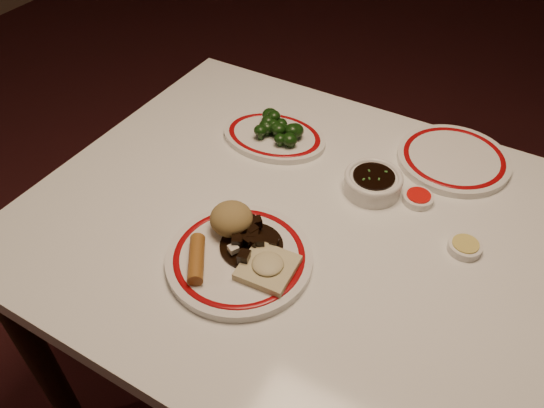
{
  "coord_description": "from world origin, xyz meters",
  "views": [
    {
      "loc": [
        0.27,
        -0.68,
        1.51
      ],
      "look_at": [
        -0.1,
        -0.04,
        0.8
      ],
      "focal_mm": 35.0,
      "sensor_mm": 36.0,
      "label": 1
    }
  ],
  "objects": [
    {
      "name": "mustard_dish",
      "position": [
        0.25,
        0.08,
        0.76
      ],
      "size": [
        0.06,
        0.06,
        0.02
      ],
      "color": "white",
      "rests_on": "dining_table"
    },
    {
      "name": "ground",
      "position": [
        0.0,
        0.0,
        0.0
      ],
      "size": [
        7.0,
        7.0,
        0.0
      ],
      "primitive_type": "plane",
      "color": "black",
      "rests_on": "ground"
    },
    {
      "name": "broccoli_pile",
      "position": [
        -0.23,
        0.2,
        0.79
      ],
      "size": [
        0.12,
        0.1,
        0.05
      ],
      "color": "#23471C",
      "rests_on": "broccoli_plate"
    },
    {
      "name": "far_plate",
      "position": [
        0.16,
        0.33,
        0.76
      ],
      "size": [
        0.32,
        0.32,
        0.02
      ],
      "color": "white",
      "rests_on": "dining_table"
    },
    {
      "name": "broccoli_plate",
      "position": [
        -0.23,
        0.2,
        0.76
      ],
      "size": [
        0.27,
        0.24,
        0.02
      ],
      "color": "white",
      "rests_on": "dining_table"
    },
    {
      "name": "fried_wonton",
      "position": [
        -0.04,
        -0.16,
        0.78
      ],
      "size": [
        0.1,
        0.1,
        0.03
      ],
      "color": "#C4B98A",
      "rests_on": "main_plate"
    },
    {
      "name": "stirfry_heap",
      "position": [
        -0.1,
        -0.13,
        0.78
      ],
      "size": [
        0.12,
        0.12,
        0.03
      ],
      "color": "black",
      "rests_on": "main_plate"
    },
    {
      "name": "sweet_sour_dish",
      "position": [
        0.13,
        0.16,
        0.76
      ],
      "size": [
        0.06,
        0.06,
        0.02
      ],
      "color": "white",
      "rests_on": "dining_table"
    },
    {
      "name": "soy_bowl",
      "position": [
        0.04,
        0.15,
        0.77
      ],
      "size": [
        0.12,
        0.12,
        0.04
      ],
      "color": "white",
      "rests_on": "dining_table"
    },
    {
      "name": "dining_table",
      "position": [
        0.0,
        0.0,
        0.66
      ],
      "size": [
        1.2,
        0.9,
        0.75
      ],
      "color": "white",
      "rests_on": "ground"
    },
    {
      "name": "spring_roll",
      "position": [
        -0.16,
        -0.22,
        0.78
      ],
      "size": [
        0.08,
        0.1,
        0.03
      ],
      "primitive_type": "cylinder",
      "rotation": [
        1.57,
        0.0,
        0.58
      ],
      "color": "#9D6326",
      "rests_on": "main_plate"
    },
    {
      "name": "rice_mound",
      "position": [
        -0.15,
        -0.11,
        0.8
      ],
      "size": [
        0.08,
        0.08,
        0.06
      ],
      "primitive_type": "ellipsoid",
      "color": "#997D48",
      "rests_on": "main_plate"
    },
    {
      "name": "main_plate",
      "position": [
        -0.1,
        -0.16,
        0.76
      ],
      "size": [
        0.28,
        0.28,
        0.02
      ],
      "color": "white",
      "rests_on": "dining_table"
    }
  ]
}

